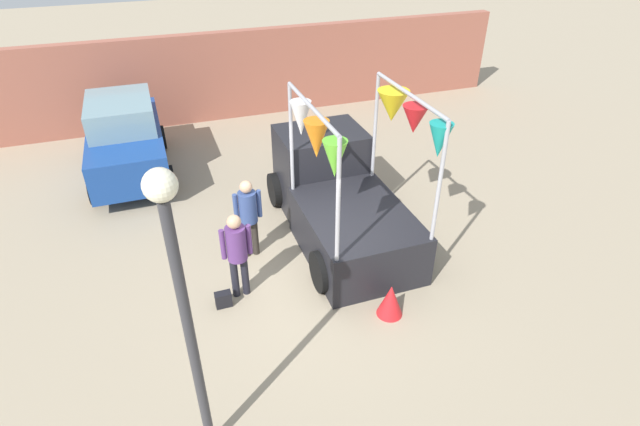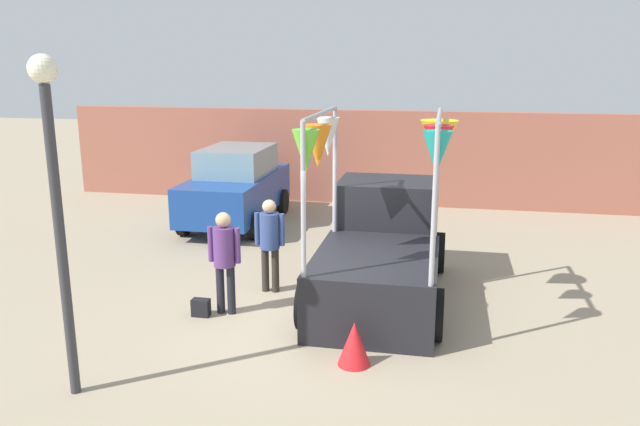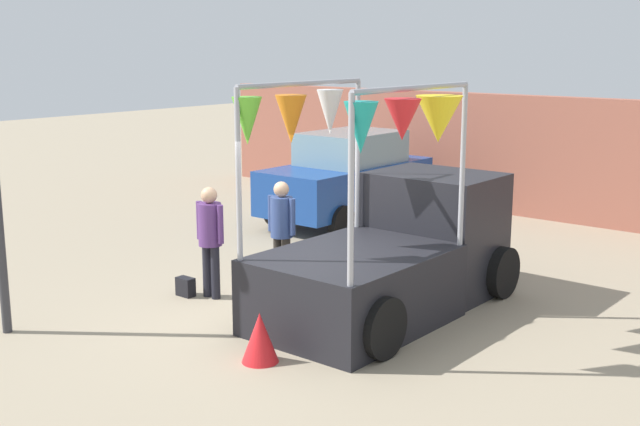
{
  "view_description": "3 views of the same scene",
  "coord_description": "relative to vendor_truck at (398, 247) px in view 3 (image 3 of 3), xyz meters",
  "views": [
    {
      "loc": [
        -2.4,
        -6.91,
        6.0
      ],
      "look_at": [
        0.04,
        -0.03,
        1.3
      ],
      "focal_mm": 28.0,
      "sensor_mm": 36.0,
      "label": 1
    },
    {
      "loc": [
        1.81,
        -8.99,
        3.92
      ],
      "look_at": [
        -0.09,
        0.55,
        1.54
      ],
      "focal_mm": 35.0,
      "sensor_mm": 36.0,
      "label": 2
    },
    {
      "loc": [
        6.95,
        -7.88,
        3.65
      ],
      "look_at": [
        0.27,
        0.22,
        1.44
      ],
      "focal_mm": 45.0,
      "sensor_mm": 36.0,
      "label": 3
    }
  ],
  "objects": [
    {
      "name": "folded_kite_bundle_crimson",
      "position": [
        -0.09,
        -2.71,
        -0.58
      ],
      "size": [
        0.44,
        0.44,
        0.6
      ],
      "primitive_type": "cone",
      "rotation": [
        0.0,
        0.0,
        1.58
      ],
      "color": "red",
      "rests_on": "ground"
    },
    {
      "name": "handbag",
      "position": [
        -2.69,
        -1.59,
        -0.74
      ],
      "size": [
        0.28,
        0.16,
        0.28
      ],
      "primitive_type": "cube",
      "color": "black",
      "rests_on": "ground"
    },
    {
      "name": "parked_car",
      "position": [
        -3.99,
        4.04,
        0.07
      ],
      "size": [
        1.88,
        4.0,
        1.88
      ],
      "color": "navy",
      "rests_on": "ground"
    },
    {
      "name": "person_customer",
      "position": [
        -2.34,
        -1.39,
        0.12
      ],
      "size": [
        0.53,
        0.34,
        1.65
      ],
      "color": "black",
      "rests_on": "ground"
    },
    {
      "name": "brick_boundary_wall",
      "position": [
        -0.86,
        6.96,
        0.42
      ],
      "size": [
        18.0,
        0.36,
        2.6
      ],
      "primitive_type": "cube",
      "color": "#9E5947",
      "rests_on": "ground"
    },
    {
      "name": "vendor_truck",
      "position": [
        0.0,
        0.0,
        0.0
      ],
      "size": [
        2.38,
        4.04,
        3.19
      ],
      "color": "black",
      "rests_on": "ground"
    },
    {
      "name": "ground_plane",
      "position": [
        -0.86,
        -1.23,
        -0.88
      ],
      "size": [
        60.0,
        60.0,
        0.0
      ],
      "primitive_type": "plane",
      "color": "gray"
    },
    {
      "name": "person_vendor",
      "position": [
        -1.91,
        -0.32,
        0.11
      ],
      "size": [
        0.53,
        0.34,
        1.64
      ],
      "color": "#2D2823",
      "rests_on": "ground"
    }
  ]
}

